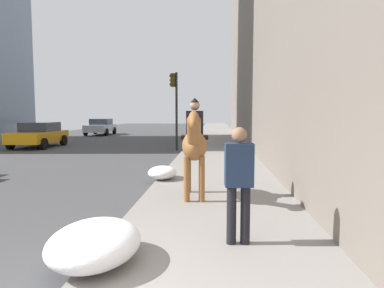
{
  "coord_description": "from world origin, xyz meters",
  "views": [
    {
      "loc": [
        -2.96,
        -1.67,
        2.03
      ],
      "look_at": [
        4.0,
        -1.21,
        1.4
      ],
      "focal_mm": 33.04,
      "sensor_mm": 36.0,
      "label": 1
    }
  ],
  "objects_px": {
    "mounted_horse_near": "(195,144)",
    "traffic_light_near_curb": "(175,99)",
    "car_far_lane": "(39,134)",
    "car_near_lane": "(101,127)",
    "pedestrian_greeting": "(239,177)"
  },
  "relations": [
    {
      "from": "mounted_horse_near",
      "to": "pedestrian_greeting",
      "type": "relative_size",
      "value": 1.31
    },
    {
      "from": "mounted_horse_near",
      "to": "traffic_light_near_curb",
      "type": "relative_size",
      "value": 0.54
    },
    {
      "from": "mounted_horse_near",
      "to": "car_far_lane",
      "type": "relative_size",
      "value": 0.56
    },
    {
      "from": "pedestrian_greeting",
      "to": "car_near_lane",
      "type": "height_order",
      "value": "pedestrian_greeting"
    },
    {
      "from": "car_near_lane",
      "to": "mounted_horse_near",
      "type": "bearing_deg",
      "value": 20.92
    },
    {
      "from": "mounted_horse_near",
      "to": "car_near_lane",
      "type": "xyz_separation_m",
      "value": [
        23.23,
        9.83,
        -0.6
      ]
    },
    {
      "from": "traffic_light_near_curb",
      "to": "car_near_lane",
      "type": "bearing_deg",
      "value": 33.24
    },
    {
      "from": "mounted_horse_near",
      "to": "traffic_light_near_curb",
      "type": "distance_m",
      "value": 11.03
    },
    {
      "from": "mounted_horse_near",
      "to": "car_near_lane",
      "type": "distance_m",
      "value": 25.23
    },
    {
      "from": "car_far_lane",
      "to": "traffic_light_near_curb",
      "type": "height_order",
      "value": "traffic_light_near_curb"
    },
    {
      "from": "pedestrian_greeting",
      "to": "traffic_light_near_curb",
      "type": "bearing_deg",
      "value": 7.0
    },
    {
      "from": "mounted_horse_near",
      "to": "traffic_light_near_curb",
      "type": "xyz_separation_m",
      "value": [
        10.81,
        1.69,
        1.4
      ]
    },
    {
      "from": "car_near_lane",
      "to": "car_far_lane",
      "type": "bearing_deg",
      "value": -1.65
    },
    {
      "from": "car_far_lane",
      "to": "traffic_light_near_curb",
      "type": "xyz_separation_m",
      "value": [
        -1.16,
        -8.07,
        1.99
      ]
    },
    {
      "from": "mounted_horse_near",
      "to": "traffic_light_near_curb",
      "type": "bearing_deg",
      "value": -173.41
    }
  ]
}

